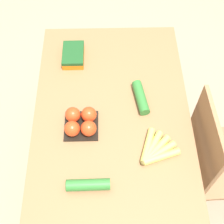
{
  "coord_description": "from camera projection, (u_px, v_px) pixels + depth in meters",
  "views": [
    {
      "loc": [
        0.82,
        -0.02,
        2.06
      ],
      "look_at": [
        0.0,
        0.0,
        0.77
      ],
      "focal_mm": 50.0,
      "sensor_mm": 36.0,
      "label": 1
    }
  ],
  "objects": [
    {
      "name": "carrot_bag",
      "position": [
        73.0,
        55.0,
        1.73
      ],
      "size": [
        0.17,
        0.12,
        0.05
      ],
      "color": "orange",
      "rests_on": "dining_table"
    },
    {
      "name": "ground_plane",
      "position": [
        112.0,
        171.0,
        2.18
      ],
      "size": [
        12.0,
        12.0,
        0.0
      ],
      "primitive_type": "plane",
      "color": "gray"
    },
    {
      "name": "cucumber_near",
      "position": [
        141.0,
        97.0,
        1.58
      ],
      "size": [
        0.19,
        0.08,
        0.05
      ],
      "color": "#2D702D",
      "rests_on": "dining_table"
    },
    {
      "name": "tomato_pack",
      "position": [
        81.0,
        122.0,
        1.48
      ],
      "size": [
        0.16,
        0.16,
        0.09
      ],
      "color": "black",
      "rests_on": "dining_table"
    },
    {
      "name": "chair",
      "position": [
        217.0,
        159.0,
        1.7
      ],
      "size": [
        0.44,
        0.42,
        0.91
      ],
      "rotation": [
        0.0,
        0.0,
        3.19
      ],
      "color": "#8E6642",
      "rests_on": "ground_plane"
    },
    {
      "name": "cucumber_far",
      "position": [
        88.0,
        185.0,
        1.33
      ],
      "size": [
        0.05,
        0.19,
        0.05
      ],
      "color": "#2D702D",
      "rests_on": "dining_table"
    },
    {
      "name": "dining_table",
      "position": [
        112.0,
        126.0,
        1.65
      ],
      "size": [
        1.25,
        0.78,
        0.74
      ],
      "color": "olive",
      "rests_on": "ground_plane"
    },
    {
      "name": "banana_bunch",
      "position": [
        155.0,
        151.0,
        1.43
      ],
      "size": [
        0.19,
        0.19,
        0.03
      ],
      "color": "brown",
      "rests_on": "dining_table"
    }
  ]
}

